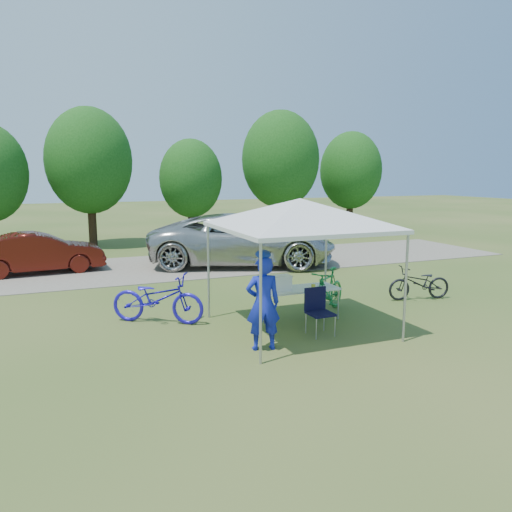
{
  "coord_description": "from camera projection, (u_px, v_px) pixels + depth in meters",
  "views": [
    {
      "loc": [
        -4.66,
        -8.99,
        3.23
      ],
      "look_at": [
        -0.15,
        2.0,
        1.25
      ],
      "focal_mm": 35.0,
      "sensor_mm": 36.0,
      "label": 1
    }
  ],
  "objects": [
    {
      "name": "ice_cream_cup",
      "position": [
        313.0,
        286.0,
        11.1
      ],
      "size": [
        0.09,
        0.09,
        0.07
      ],
      "primitive_type": "cylinder",
      "color": "gold",
      "rests_on": "folding_table"
    },
    {
      "name": "canopy",
      "position": [
        300.0,
        202.0,
        10.04
      ],
      "size": [
        4.53,
        4.53,
        3.0
      ],
      "color": "#A5A5AA",
      "rests_on": "ground"
    },
    {
      "name": "cooler",
      "position": [
        280.0,
        283.0,
        10.83
      ],
      "size": [
        0.45,
        0.3,
        0.32
      ],
      "color": "white",
      "rests_on": "folding_table"
    },
    {
      "name": "treeline",
      "position": [
        152.0,
        166.0,
        22.61
      ],
      "size": [
        24.89,
        4.28,
        6.3
      ],
      "color": "#382314",
      "rests_on": "ground"
    },
    {
      "name": "sedan",
      "position": [
        39.0,
        253.0,
        16.18
      ],
      "size": [
        4.1,
        1.72,
        1.32
      ],
      "primitive_type": "imported",
      "rotation": [
        0.0,
        0.0,
        1.65
      ],
      "color": "#4C120C",
      "rests_on": "gravel_strip"
    },
    {
      "name": "bike_green",
      "position": [
        328.0,
        291.0,
        11.56
      ],
      "size": [
        1.69,
        1.45,
        1.05
      ],
      "primitive_type": "imported",
      "rotation": [
        0.0,
        0.0,
        -0.92
      ],
      "color": "#1B7A37",
      "rests_on": "ground"
    },
    {
      "name": "minivan",
      "position": [
        243.0,
        239.0,
        17.59
      ],
      "size": [
        7.14,
        5.14,
        1.81
      ],
      "primitive_type": "imported",
      "rotation": [
        0.0,
        0.0,
        1.2
      ],
      "color": "#B8B7B3",
      "rests_on": "gravel_strip"
    },
    {
      "name": "ground",
      "position": [
        299.0,
        329.0,
        10.48
      ],
      "size": [
        100.0,
        100.0,
        0.0
      ],
      "primitive_type": "plane",
      "color": "#2D5119",
      "rests_on": "ground"
    },
    {
      "name": "cyclist",
      "position": [
        263.0,
        303.0,
        9.12
      ],
      "size": [
        0.71,
        0.53,
        1.75
      ],
      "primitive_type": "imported",
      "rotation": [
        0.0,
        0.0,
        2.96
      ],
      "color": "#1623B3",
      "rests_on": "ground"
    },
    {
      "name": "gravel_strip",
      "position": [
        196.0,
        265.0,
        17.78
      ],
      "size": [
        24.0,
        5.0,
        0.02
      ],
      "primitive_type": "cube",
      "color": "gray",
      "rests_on": "ground"
    },
    {
      "name": "bike_dark",
      "position": [
        420.0,
        283.0,
        12.82
      ],
      "size": [
        1.75,
        0.89,
        0.88
      ],
      "primitive_type": "imported",
      "rotation": [
        0.0,
        0.0,
        -1.77
      ],
      "color": "black",
      "rests_on": "ground"
    },
    {
      "name": "folding_table",
      "position": [
        299.0,
        290.0,
        11.04
      ],
      "size": [
        1.74,
        0.73,
        0.72
      ],
      "color": "white",
      "rests_on": "ground"
    },
    {
      "name": "bike_blue",
      "position": [
        158.0,
        298.0,
        10.83
      ],
      "size": [
        2.13,
        1.71,
        1.08
      ],
      "primitive_type": "imported",
      "rotation": [
        0.0,
        0.0,
        1.0
      ],
      "color": "#2216C2",
      "rests_on": "ground"
    },
    {
      "name": "folding_chair",
      "position": [
        318.0,
        307.0,
        10.07
      ],
      "size": [
        0.48,
        0.5,
        0.94
      ],
      "rotation": [
        0.0,
        0.0,
        0.01
      ],
      "color": "black",
      "rests_on": "ground"
    }
  ]
}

